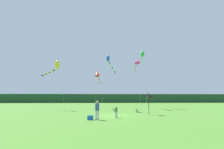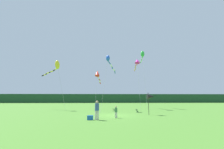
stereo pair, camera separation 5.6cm
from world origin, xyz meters
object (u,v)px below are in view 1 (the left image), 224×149
object	(u,v)px
person_adult	(97,109)
kite_red	(98,74)
banner_flag_pole	(151,97)
kite_magenta	(137,62)
cooler_box	(90,118)
kite_yellow	(56,66)
person_child	(116,111)
kite_green	(142,55)
kite_blue	(109,61)

from	to	relation	value
person_adult	kite_red	distance (m)	13.33
banner_flag_pole	kite_red	xyz separation A→B (m)	(-7.32, 8.29, 4.23)
person_adult	kite_magenta	size ratio (longest dim) A/B	0.18
cooler_box	kite_red	world-z (taller)	kite_red
kite_magenta	kite_yellow	bearing A→B (deg)	-174.96
person_child	banner_flag_pole	size ratio (longest dim) A/B	0.45
cooler_box	banner_flag_pole	xyz separation A→B (m)	(7.24, 3.79, 2.03)
person_child	kite_green	distance (m)	19.65
person_adult	person_child	xyz separation A→B (m)	(1.95, 1.28, -0.32)
kite_blue	kite_magenta	world-z (taller)	kite_magenta
kite_blue	kite_green	size ratio (longest dim) A/B	0.78
kite_blue	kite_yellow	world-z (taller)	kite_blue
person_adult	kite_blue	xyz separation A→B (m)	(1.40, 10.96, 7.81)
person_child	kite_magenta	size ratio (longest dim) A/B	0.12
kite_yellow	kite_magenta	world-z (taller)	kite_magenta
person_child	kite_red	bearing A→B (deg)	103.83
cooler_box	kite_magenta	bearing A→B (deg)	60.20
banner_flag_pole	kite_blue	distance (m)	11.00
person_child	kite_magenta	world-z (taller)	kite_magenta
cooler_box	kite_yellow	xyz separation A→B (m)	(-8.04, 12.34, 7.89)
person_adult	kite_yellow	world-z (taller)	kite_yellow
cooler_box	banner_flag_pole	world-z (taller)	banner_flag_pole
kite_red	kite_green	bearing A→B (deg)	21.40
person_adult	kite_magenta	distance (m)	17.71
kite_green	kite_red	bearing A→B (deg)	-158.60
banner_flag_pole	kite_green	bearing A→B (deg)	78.77
kite_magenta	kite_blue	bearing A→B (deg)	-153.95
banner_flag_pole	kite_red	distance (m)	11.84
cooler_box	kite_magenta	size ratio (longest dim) A/B	0.05
kite_blue	kite_green	xyz separation A→B (m)	(7.60, 4.99, 2.86)
person_child	kite_magenta	distance (m)	16.16
person_child	kite_red	size ratio (longest dim) A/B	0.17
kite_yellow	kite_magenta	xyz separation A→B (m)	(15.91, 1.40, 1.33)
banner_flag_pole	kite_yellow	distance (m)	18.47
person_adult	banner_flag_pole	distance (m)	7.73
person_child	cooler_box	distance (m)	2.90
banner_flag_pole	kite_red	world-z (taller)	kite_red
kite_red	kite_yellow	xyz separation A→B (m)	(-7.95, 0.26, 1.63)
kite_green	person_adult	bearing A→B (deg)	-119.43
kite_yellow	kite_red	bearing A→B (deg)	-1.89
person_adult	banner_flag_pole	world-z (taller)	banner_flag_pole
kite_green	banner_flag_pole	bearing A→B (deg)	-101.23
kite_red	banner_flag_pole	bearing A→B (deg)	-48.55
kite_blue	kite_green	distance (m)	9.53
person_adult	kite_red	size ratio (longest dim) A/B	0.25
kite_blue	kite_magenta	bearing A→B (deg)	26.05
person_adult	kite_red	xyz separation A→B (m)	(-0.73, 12.14, 5.45)
cooler_box	kite_yellow	bearing A→B (deg)	123.08
banner_flag_pole	kite_blue	xyz separation A→B (m)	(-5.19, 7.11, 6.59)
person_adult	kite_green	world-z (taller)	kite_green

